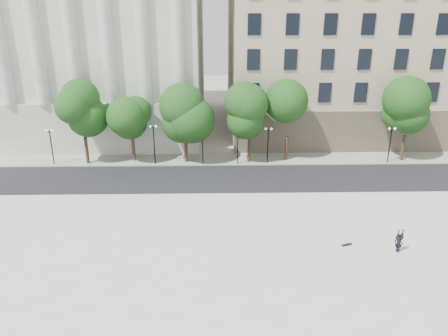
{
  "coord_description": "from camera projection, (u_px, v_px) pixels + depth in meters",
  "views": [
    {
      "loc": [
        -0.15,
        -21.8,
        17.02
      ],
      "look_at": [
        0.5,
        10.0,
        4.49
      ],
      "focal_mm": 35.0,
      "sensor_mm": 36.0,
      "label": 1
    }
  ],
  "objects": [
    {
      "name": "plaza",
      "position": [
        219.0,
        265.0,
        29.23
      ],
      "size": [
        44.0,
        22.0,
        0.45
      ],
      "primitive_type": "cube",
      "color": "silver",
      "rests_on": "ground"
    },
    {
      "name": "traffic_light_west",
      "position": [
        202.0,
        132.0,
        45.86
      ],
      "size": [
        0.76,
        1.89,
        4.24
      ],
      "color": "black",
      "rests_on": "ground"
    },
    {
      "name": "ground",
      "position": [
        219.0,
        297.0,
        26.52
      ],
      "size": [
        160.0,
        160.0,
        0.0
      ],
      "primitive_type": "plane",
      "color": "#B2B0A8",
      "rests_on": "ground"
    },
    {
      "name": "far_sidewalk",
      "position": [
        217.0,
        159.0,
        48.82
      ],
      "size": [
        60.0,
        4.0,
        0.12
      ],
      "primitive_type": "cube",
      "color": "#AAA99D",
      "rests_on": "ground"
    },
    {
      "name": "building_west",
      "position": [
        87.0,
        30.0,
        57.35
      ],
      "size": [
        31.5,
        27.65,
        25.6
      ],
      "color": "silver",
      "rests_on": "ground"
    },
    {
      "name": "street_trees",
      "position": [
        238.0,
        114.0,
        46.19
      ],
      "size": [
        38.76,
        4.99,
        7.89
      ],
      "color": "#382619",
      "rests_on": "ground"
    },
    {
      "name": "person_lying",
      "position": [
        398.0,
        248.0,
        30.36
      ],
      "size": [
        0.63,
        1.72,
        0.47
      ],
      "primitive_type": "imported",
      "rotation": [
        -1.54,
        0.0,
        0.0
      ],
      "color": "black",
      "rests_on": "plaza"
    },
    {
      "name": "lamp_posts",
      "position": [
        216.0,
        139.0,
        46.48
      ],
      "size": [
        37.2,
        0.28,
        4.43
      ],
      "color": "black",
      "rests_on": "ground"
    },
    {
      "name": "traffic_light_east",
      "position": [
        238.0,
        131.0,
        45.92
      ],
      "size": [
        0.48,
        1.96,
        4.28
      ],
      "color": "black",
      "rests_on": "ground"
    },
    {
      "name": "street",
      "position": [
        217.0,
        180.0,
        43.26
      ],
      "size": [
        60.0,
        8.0,
        0.02
      ],
      "primitive_type": "cube",
      "color": "black",
      "rests_on": "ground"
    },
    {
      "name": "skateboard",
      "position": [
        347.0,
        245.0,
        31.16
      ],
      "size": [
        0.81,
        0.45,
        0.08
      ],
      "primitive_type": "cube",
      "rotation": [
        0.0,
        0.0,
        0.33
      ],
      "color": "black",
      "rests_on": "plaza"
    },
    {
      "name": "building_east",
      "position": [
        363.0,
        43.0,
        59.01
      ],
      "size": [
        36.0,
        26.15,
        23.0
      ],
      "color": "#B9A98D",
      "rests_on": "ground"
    }
  ]
}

